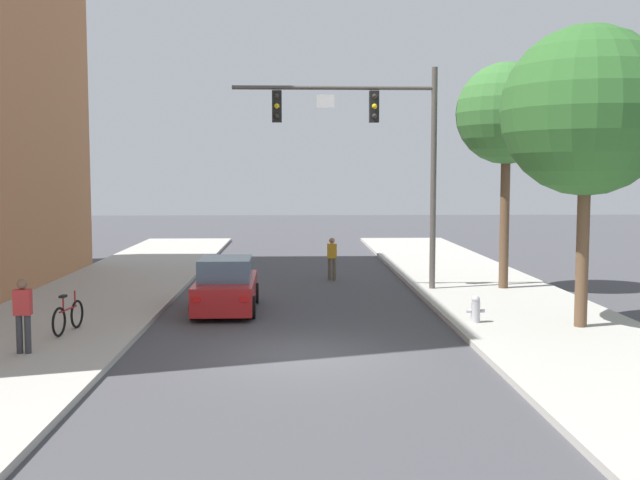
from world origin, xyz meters
The scene contains 11 objects.
ground_plane centered at (0.00, 0.00, 0.00)m, with size 120.00×120.00×0.00m, color #424247.
sidewalk_left centered at (-6.50, 0.00, 0.07)m, with size 5.00×60.00×0.15m, color #A8A59E.
sidewalk_right centered at (6.50, 0.00, 0.07)m, with size 5.00×60.00×0.15m, color #A8A59E.
traffic_signal_mast centered at (2.64, 8.94, 5.36)m, with size 6.90×0.38×7.50m.
car_lead_red centered at (-2.17, 5.65, 0.72)m, with size 1.88×4.26×1.60m.
pedestrian_sidewalk_left_walker centered at (-6.05, -0.26, 1.06)m, with size 0.36×0.22×1.64m.
pedestrian_crossing_road centered at (1.31, 12.18, 0.91)m, with size 0.36×0.22×1.64m.
bicycle_leaning centered at (-5.74, 1.97, 0.54)m, with size 0.29×1.76×0.98m.
fire_hydrant centered at (4.64, 2.87, 0.51)m, with size 0.48×0.24×0.72m.
street_tree_nearest centered at (7.21, 2.24, 5.62)m, with size 4.28×4.28×7.63m.
street_tree_second centered at (7.07, 8.96, 6.08)m, with size 3.44×3.44×7.69m.
Camera 1 is at (-0.17, -16.76, 4.03)m, focal length 42.63 mm.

